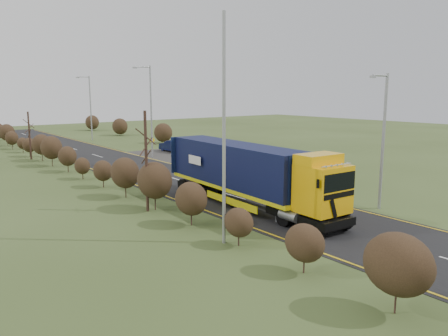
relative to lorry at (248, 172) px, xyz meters
name	(u,v)px	position (x,y,z in m)	size (l,w,h in m)	color
ground	(271,207)	(1.18, -0.95, -2.27)	(160.00, 160.00, 0.00)	#39491F
road	(184,182)	(1.18, 9.05, -2.26)	(8.00, 120.00, 0.02)	black
layby	(185,159)	(7.68, 19.05, -2.26)	(6.00, 18.00, 0.02)	#2C2A27
lane_markings	(187,182)	(1.18, 8.74, -2.24)	(7.52, 116.00, 0.01)	gold
hedgerow	(126,174)	(-4.82, 6.94, -0.65)	(2.24, 102.04, 6.05)	black
lorry	(248,172)	(0.00, 0.00, 0.00)	(3.04, 14.48, 4.01)	black
car_red_hatchback	(204,155)	(8.03, 16.03, -1.55)	(1.70, 4.23, 1.44)	#A5080B
car_blue_sedan	(173,146)	(9.66, 24.79, -1.56)	(1.50, 4.31, 1.42)	black
streetlight_near	(383,136)	(6.14, -5.23, 2.22)	(1.75, 0.18, 8.19)	#96999C
streetlight_mid	(150,107)	(5.64, 22.70, 3.20)	(2.09, 0.20, 9.88)	#96999C
streetlight_far	(90,105)	(6.69, 42.91, 2.90)	(1.99, 0.19, 9.37)	#96999C
left_pole	(224,132)	(-5.13, -4.21, 3.04)	(0.16, 0.16, 10.63)	#96999C
speed_sign	(191,151)	(6.24, 15.74, -0.88)	(0.56, 0.10, 2.04)	#96999C
warning_board	(152,144)	(6.79, 24.55, -1.04)	(0.76, 0.11, 2.00)	#96999C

